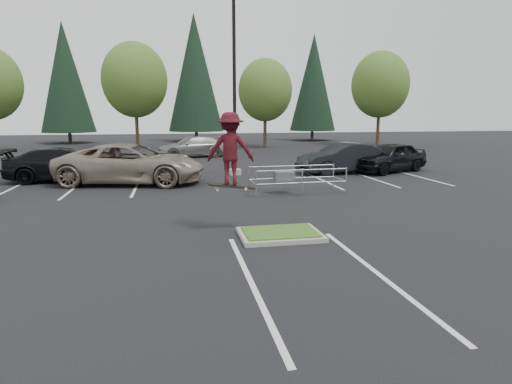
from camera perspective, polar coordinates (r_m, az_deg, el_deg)
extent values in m
plane|color=black|center=(11.73, 3.23, -5.97)|extent=(120.00, 120.00, 0.00)
cube|color=gray|center=(11.72, 3.24, -5.69)|extent=(2.20, 1.60, 0.12)
cube|color=#375F1E|center=(11.70, 3.24, -5.34)|extent=(1.95, 1.35, 0.05)
cube|color=silver|center=(20.25, -15.69, 0.68)|extent=(0.12, 5.20, 0.01)
cube|color=silver|center=(20.65, -23.17, 0.40)|extent=(0.12, 5.20, 0.01)
cube|color=silver|center=(21.39, -30.24, 0.14)|extent=(0.12, 5.20, 0.01)
cube|color=silver|center=(21.45, 9.02, 1.48)|extent=(0.12, 5.20, 0.01)
cube|color=silver|center=(22.51, 15.49, 1.65)|extent=(0.12, 5.20, 0.01)
cube|color=silver|center=(23.83, 21.32, 1.78)|extent=(0.12, 5.20, 0.01)
cube|color=silver|center=(8.69, -0.64, -11.97)|extent=(0.12, 6.00, 0.01)
cube|color=silver|center=(9.52, 15.84, -10.34)|extent=(0.12, 6.00, 0.01)
cube|color=gray|center=(23.35, -2.80, 2.69)|extent=(0.60, 0.60, 0.30)
cylinder|color=black|center=(23.20, -2.91, 14.65)|extent=(0.18, 0.18, 10.00)
cylinder|color=#38281C|center=(41.56, -15.57, 7.96)|extent=(0.32, 0.32, 3.50)
ellipsoid|color=#2B551F|center=(41.63, -15.88, 14.17)|extent=(5.89, 5.89, 6.77)
sphere|color=#2B551F|center=(41.24, -15.01, 13.22)|extent=(3.68, 3.68, 3.68)
sphere|color=#2B551F|center=(42.03, -16.49, 13.35)|extent=(4.05, 4.05, 4.05)
cylinder|color=#38281C|center=(41.68, 1.21, 8.04)|extent=(0.32, 0.32, 3.04)
ellipsoid|color=#2B551F|center=(41.69, 1.23, 13.43)|extent=(5.12, 5.12, 5.89)
sphere|color=#2B551F|center=(41.50, 2.14, 12.55)|extent=(3.20, 3.20, 3.20)
sphere|color=#2B551F|center=(41.96, 0.42, 12.75)|extent=(3.52, 3.52, 3.52)
cylinder|color=#38281C|center=(46.18, 15.94, 8.12)|extent=(0.32, 0.32, 3.42)
ellipsoid|color=#2B551F|center=(46.23, 16.22, 13.58)|extent=(5.76, 5.76, 6.62)
sphere|color=#2B551F|center=(46.20, 17.03, 12.65)|extent=(3.60, 3.60, 3.60)
sphere|color=#2B551F|center=(46.34, 15.39, 12.94)|extent=(3.96, 3.96, 3.96)
cylinder|color=#38281C|center=(52.19, -23.55, 6.66)|extent=(0.36, 0.36, 1.20)
cone|color=black|center=(52.26, -24.08, 13.78)|extent=(5.72, 5.72, 11.80)
cylinder|color=#38281C|center=(51.55, -7.94, 7.39)|extent=(0.36, 0.36, 1.20)
cone|color=black|center=(51.67, -8.15, 15.44)|extent=(6.38, 6.38, 13.30)
cylinder|color=#38281C|center=(53.19, 7.49, 7.50)|extent=(0.36, 0.36, 1.20)
cone|color=black|center=(53.24, 7.65, 14.23)|extent=(5.50, 5.50, 11.30)
cylinder|color=gray|center=(16.90, 0.01, 1.07)|extent=(0.06, 0.06, 1.10)
cylinder|color=gray|center=(18.20, -0.94, 1.75)|extent=(0.06, 0.06, 1.10)
cylinder|color=gray|center=(17.43, 6.18, 1.30)|extent=(0.06, 0.06, 1.10)
cylinder|color=gray|center=(18.69, 4.83, 1.95)|extent=(0.06, 0.06, 1.10)
cylinder|color=gray|center=(18.14, 11.92, 1.50)|extent=(0.06, 0.06, 1.10)
cylinder|color=gray|center=(19.36, 10.26, 2.11)|extent=(0.06, 0.06, 1.10)
cylinder|color=gray|center=(17.43, 6.18, 1.22)|extent=(3.84, 0.18, 0.05)
cylinder|color=gray|center=(17.36, 6.21, 2.94)|extent=(3.84, 0.18, 0.05)
cylinder|color=gray|center=(18.69, 4.83, 1.87)|extent=(3.84, 0.18, 0.05)
cylinder|color=gray|center=(18.62, 4.86, 3.48)|extent=(3.84, 0.18, 0.05)
cube|color=gray|center=(17.86, 3.73, 2.02)|extent=(0.83, 0.53, 0.46)
cube|color=black|center=(12.18, -3.34, 0.80)|extent=(1.34, 0.49, 0.23)
cylinder|color=beige|center=(12.02, -5.16, 0.28)|extent=(0.08, 0.05, 0.08)
cylinder|color=beige|center=(12.28, -5.29, 0.50)|extent=(0.08, 0.05, 0.08)
cylinder|color=beige|center=(12.12, -1.36, 0.41)|extent=(0.08, 0.05, 0.08)
cylinder|color=beige|center=(12.38, -1.57, 0.63)|extent=(0.08, 0.05, 0.08)
imported|color=maroon|center=(12.05, -3.40, 5.79)|extent=(1.43, 0.99, 2.02)
imported|color=gray|center=(21.19, -16.39, 3.65)|extent=(7.32, 4.46, 1.90)
imported|color=black|center=(23.14, -23.98, 3.40)|extent=(5.71, 2.43, 1.64)
imported|color=black|center=(24.38, 11.51, 4.45)|extent=(5.31, 2.55, 1.68)
imported|color=black|center=(25.59, 17.42, 4.48)|extent=(5.35, 3.90, 1.69)
imported|color=gray|center=(33.03, -8.36, 5.99)|extent=(5.73, 3.27, 1.57)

